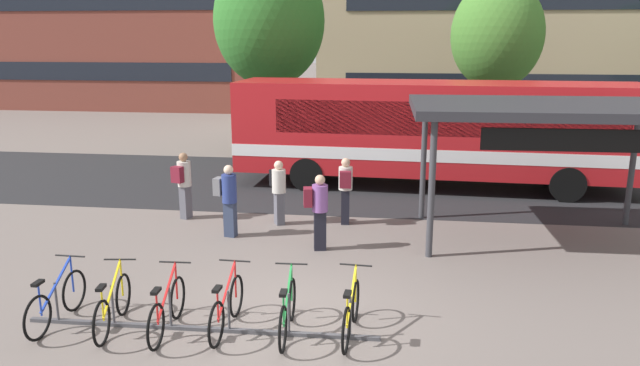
# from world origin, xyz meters

# --- Properties ---
(ground) EXTENTS (200.00, 200.00, 0.00)m
(ground) POSITION_xyz_m (0.00, 0.00, 0.00)
(ground) COLOR #6B605B
(bus_lane_asphalt) EXTENTS (80.00, 7.20, 0.01)m
(bus_lane_asphalt) POSITION_xyz_m (0.00, 9.50, 0.00)
(bus_lane_asphalt) COLOR #232326
(bus_lane_asphalt) RESTS_ON ground
(city_bus) EXTENTS (12.12, 3.08, 3.20)m
(city_bus) POSITION_xyz_m (2.76, 9.50, 1.78)
(city_bus) COLOR red
(city_bus) RESTS_ON ground
(bike_rack) EXTENTS (5.68, 0.18, 0.70)m
(bike_rack) POSITION_xyz_m (-1.27, -0.51, 0.09)
(bike_rack) COLOR #47474C
(bike_rack) RESTS_ON ground
(parked_bicycle_blue_0) EXTENTS (0.52, 1.72, 0.99)m
(parked_bicycle_blue_0) POSITION_xyz_m (-3.61, -0.58, 0.38)
(parked_bicycle_blue_0) COLOR black
(parked_bicycle_blue_0) RESTS_ON ground
(parked_bicycle_yellow_1) EXTENTS (0.52, 1.71, 0.99)m
(parked_bicycle_yellow_1) POSITION_xyz_m (-2.64, -0.62, 0.38)
(parked_bicycle_yellow_1) COLOR black
(parked_bicycle_yellow_1) RESTS_ON ground
(parked_bicycle_red_2) EXTENTS (0.52, 1.72, 0.99)m
(parked_bicycle_red_2) POSITION_xyz_m (-1.74, -0.63, 0.38)
(parked_bicycle_red_2) COLOR black
(parked_bicycle_red_2) RESTS_ON ground
(parked_bicycle_red_3) EXTENTS (0.52, 1.72, 0.99)m
(parked_bicycle_red_3) POSITION_xyz_m (-0.84, -0.44, 0.38)
(parked_bicycle_red_3) COLOR black
(parked_bicycle_red_3) RESTS_ON ground
(parked_bicycle_green_4) EXTENTS (0.52, 1.72, 0.99)m
(parked_bicycle_green_4) POSITION_xyz_m (0.13, -0.45, 0.38)
(parked_bicycle_green_4) COLOR black
(parked_bicycle_green_4) RESTS_ON ground
(parked_bicycle_yellow_5) EXTENTS (0.52, 1.72, 0.99)m
(parked_bicycle_yellow_5) POSITION_xyz_m (1.10, -0.37, 0.38)
(parked_bicycle_yellow_5) COLOR black
(parked_bicycle_yellow_5) RESTS_ON ground
(transit_shelter) EXTENTS (5.87, 3.71, 3.11)m
(transit_shelter) POSITION_xyz_m (4.93, 4.69, 2.92)
(transit_shelter) COLOR #38383D
(transit_shelter) RESTS_ON ground
(commuter_maroon_pack_0) EXTENTS (0.46, 0.59, 1.70)m
(commuter_maroon_pack_0) POSITION_xyz_m (-3.58, 5.23, 0.98)
(commuter_maroon_pack_0) COLOR #565660
(commuter_maroon_pack_0) RESTS_ON ground
(commuter_maroon_pack_1) EXTENTS (0.36, 0.54, 1.66)m
(commuter_maroon_pack_1) POSITION_xyz_m (0.51, 5.30, 0.96)
(commuter_maroon_pack_1) COLOR black
(commuter_maroon_pack_1) RESTS_ON ground
(commuter_maroon_pack_2) EXTENTS (0.57, 0.41, 1.67)m
(commuter_maroon_pack_2) POSITION_xyz_m (0.09, 3.39, 0.97)
(commuter_maroon_pack_2) COLOR black
(commuter_maroon_pack_2) RESTS_ON ground
(commuter_grey_pack_3) EXTENTS (0.57, 0.40, 1.69)m
(commuter_grey_pack_3) POSITION_xyz_m (-2.08, 4.02, 0.97)
(commuter_grey_pack_3) COLOR #2D3851
(commuter_grey_pack_3) RESTS_ON ground
(commuter_black_pack_4) EXTENTS (0.53, 0.61, 1.60)m
(commuter_black_pack_4) POSITION_xyz_m (-1.12, 5.11, 0.92)
(commuter_black_pack_4) COLOR #565660
(commuter_black_pack_4) RESTS_ON ground
(street_tree_1) EXTENTS (4.19, 4.19, 7.57)m
(street_tree_1) POSITION_xyz_m (-3.20, 14.03, 5.09)
(street_tree_1) COLOR brown
(street_tree_1) RESTS_ON ground
(street_tree_2) EXTENTS (3.49, 3.49, 6.69)m
(street_tree_2) POSITION_xyz_m (5.39, 15.30, 4.59)
(street_tree_2) COLOR brown
(street_tree_2) RESTS_ON ground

